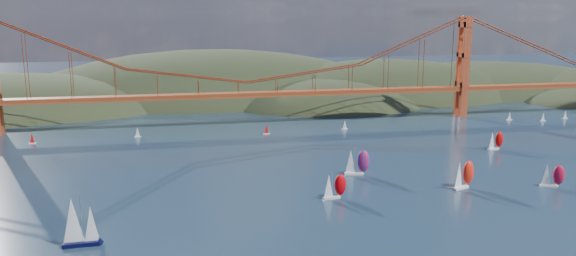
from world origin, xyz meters
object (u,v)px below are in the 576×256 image
Objects in this scene: racer_2 at (552,175)px; racer_1 at (463,174)px; sloop_navy at (78,223)px; racer_rwb at (357,162)px; racer_0 at (334,186)px; racer_3 at (495,140)px.

racer_1 is at bearing -167.26° from racer_2.
sloop_navy is 1.36× the size of racer_rwb.
racer_0 is at bearing 15.11° from sloop_navy.
racer_3 is (85.08, 47.56, -0.05)m from racer_0.
racer_rwb is at bearing 50.03° from racer_0.
racer_3 is at bearing 29.59° from racer_rwb.
racer_0 is (72.32, 21.93, -2.03)m from sloop_navy.
racer_0 is at bearing -160.90° from racer_2.
racer_rwb reaches higher than racer_3.
racer_2 is at bearing -9.61° from racer_0.
racer_3 is 73.74m from racer_rwb.
racer_0 is 28.18m from racer_rwb.
racer_rwb is at bearing 25.71° from sloop_navy.
racer_0 reaches higher than racer_2.
racer_0 is 44.65m from racer_1.
racer_3 is (10.77, 50.98, 0.01)m from racer_2.
sloop_navy reaches higher than racer_0.
racer_0 reaches higher than racer_3.
racer_rwb is at bearing 177.09° from racer_2.
racer_3 is (40.45, 46.28, -0.79)m from racer_1.
racer_rwb is at bearing -172.72° from racer_3.
racer_1 is 1.19× the size of racer_3.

